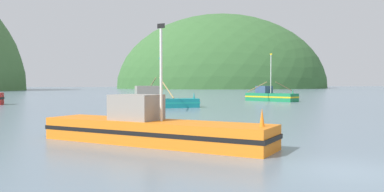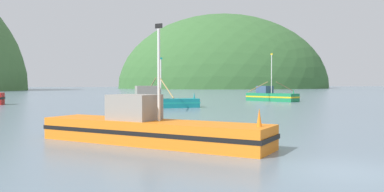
{
  "view_description": "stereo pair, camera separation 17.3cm",
  "coord_description": "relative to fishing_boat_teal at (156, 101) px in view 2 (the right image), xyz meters",
  "views": [
    {
      "loc": [
        -7.8,
        -9.95,
        2.64
      ],
      "look_at": [
        3.35,
        27.28,
        1.4
      ],
      "focal_mm": 37.03,
      "sensor_mm": 36.0,
      "label": 1
    },
    {
      "loc": [
        -7.64,
        -10.0,
        2.64
      ],
      "look_at": [
        3.35,
        27.28,
        1.4
      ],
      "focal_mm": 37.03,
      "sensor_mm": 36.0,
      "label": 2
    }
  ],
  "objects": [
    {
      "name": "fishing_boat_green",
      "position": [
        19.74,
        11.54,
        0.01
      ],
      "size": [
        10.03,
        8.23,
        7.09
      ],
      "rotation": [
        0.0,
        0.0,
        5.18
      ],
      "color": "#197A47",
      "rests_on": "ground"
    },
    {
      "name": "ground_plane",
      "position": [
        -0.6,
        -31.68,
        -0.75
      ],
      "size": [
        600.0,
        600.0,
        0.0
      ],
      "primitive_type": "plane",
      "color": "slate"
    },
    {
      "name": "fishing_boat_teal",
      "position": [
        0.0,
        0.0,
        0.0
      ],
      "size": [
        9.06,
        12.88,
        5.42
      ],
      "rotation": [
        0.0,
        0.0,
        0.02
      ],
      "color": "#147F84",
      "rests_on": "ground"
    },
    {
      "name": "fishing_boat_orange",
      "position": [
        -5.17,
        -24.59,
        -0.11
      ],
      "size": [
        9.25,
        9.28,
        5.2
      ],
      "rotation": [
        0.0,
        0.0,
        5.5
      ],
      "color": "orange",
      "rests_on": "ground"
    },
    {
      "name": "channel_buoy",
      "position": [
        -3.38,
        -15.34,
        -0.15
      ],
      "size": [
        0.78,
        0.78,
        1.47
      ],
      "color": "#E55914",
      "rests_on": "ground"
    },
    {
      "name": "hill_mid_right",
      "position": [
        71.82,
        164.88,
        -0.75
      ],
      "size": [
        117.61,
        94.09,
        81.32
      ],
      "primitive_type": "ellipsoid",
      "color": "#386633",
      "rests_on": "ground"
    }
  ]
}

